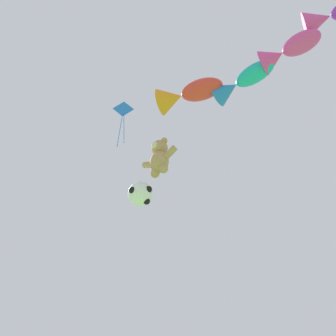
{
  "coord_description": "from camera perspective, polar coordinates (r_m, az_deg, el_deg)",
  "views": [
    {
      "loc": [
        7.44,
        -3.5,
        1.68
      ],
      "look_at": [
        0.91,
        4.0,
        9.85
      ],
      "focal_mm": 40.0,
      "sensor_mm": 36.0,
      "label": 1
    }
  ],
  "objects": [
    {
      "name": "soccer_ball_kite",
      "position": [
        13.59,
        -4.22,
        -3.93
      ],
      "size": [
        0.99,
        0.99,
        0.91
      ],
      "color": "white"
    },
    {
      "name": "fish_kite_teal",
      "position": [
        13.88,
        10.99,
        12.72
      ],
      "size": [
        2.29,
        0.88,
        0.86
      ],
      "color": "#19ADB2"
    },
    {
      "name": "teddy_bear_kite",
      "position": [
        14.01,
        -1.33,
        1.63
      ],
      "size": [
        1.65,
        0.73,
        1.67
      ],
      "color": "tan"
    },
    {
      "name": "fish_kite_crimson",
      "position": [
        14.24,
        2.78,
        11.14
      ],
      "size": [
        2.62,
        1.71,
        1.05
      ],
      "color": "red"
    },
    {
      "name": "fish_kite_violet",
      "position": [
        14.37,
        24.22,
        20.63
      ],
      "size": [
        2.5,
        1.45,
        0.9
      ],
      "color": "purple"
    },
    {
      "name": "diamond_kite",
      "position": [
        18.46,
        -6.88,
        8.22
      ],
      "size": [
        0.77,
        0.74,
        2.97
      ],
      "color": "blue"
    },
    {
      "name": "fish_kite_magenta",
      "position": [
        13.7,
        17.64,
        16.66
      ],
      "size": [
        2.07,
        1.02,
        0.91
      ],
      "color": "#E53F9E"
    }
  ]
}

